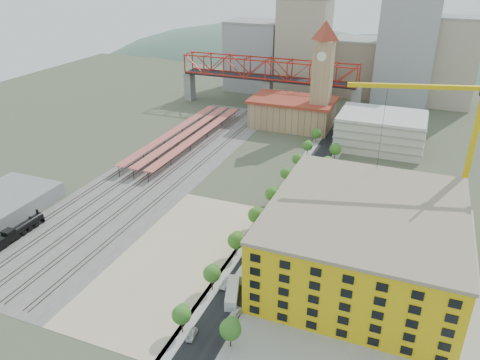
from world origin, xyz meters
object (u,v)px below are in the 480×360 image
at_px(site_trailer_c, 265,241).
at_px(site_trailer_d, 281,216).
at_px(clock_tower, 323,67).
at_px(locomotive, 18,231).
at_px(tower_crane, 463,132).
at_px(site_trailer_b, 247,269).
at_px(car_0, 192,335).
at_px(site_trailer_a, 232,293).
at_px(construction_building, 364,240).

xyz_separation_m(site_trailer_c, site_trailer_d, (0.00, 15.07, -0.05)).
xyz_separation_m(clock_tower, site_trailer_c, (8.00, -97.49, -27.37)).
xyz_separation_m(locomotive, tower_crane, (110.95, 47.63, 28.33)).
bearing_deg(site_trailer_b, car_0, -96.60).
bearing_deg(site_trailer_d, clock_tower, 107.08).
bearing_deg(site_trailer_a, tower_crane, 30.04).
relative_size(construction_building, car_0, 12.57).
height_order(tower_crane, site_trailer_b, tower_crane).
xyz_separation_m(clock_tower, locomotive, (-58.00, -119.20, -26.77)).
relative_size(construction_building, site_trailer_b, 4.99).
distance_m(construction_building, site_trailer_a, 34.32).
relative_size(clock_tower, site_trailer_d, 5.58).
distance_m(construction_building, tower_crane, 40.02).
height_order(clock_tower, car_0, clock_tower).
height_order(construction_building, locomotive, construction_building).
bearing_deg(tower_crane, site_trailer_b, -138.73).
height_order(tower_crane, site_trailer_c, tower_crane).
distance_m(site_trailer_b, car_0, 24.79).
relative_size(construction_building, tower_crane, 1.03).
bearing_deg(car_0, site_trailer_c, 79.45).
bearing_deg(site_trailer_d, site_trailer_c, -78.46).
height_order(site_trailer_d, car_0, site_trailer_d).
height_order(site_trailer_c, site_trailer_d, site_trailer_c).
height_order(site_trailer_b, site_trailer_c, site_trailer_b).
xyz_separation_m(locomotive, site_trailer_a, (66.00, -1.71, -0.54)).
bearing_deg(tower_crane, site_trailer_d, -166.43).
distance_m(locomotive, car_0, 65.12).
xyz_separation_m(site_trailer_d, car_0, (-3.00, -53.20, -0.59)).
bearing_deg(clock_tower, site_trailer_d, -84.46).
xyz_separation_m(tower_crane, car_0, (-47.95, -64.05, -29.56)).
distance_m(locomotive, site_trailer_a, 66.02).
bearing_deg(locomotive, tower_crane, 23.24).
distance_m(site_trailer_a, site_trailer_d, 38.50).
height_order(construction_building, site_trailer_d, construction_building).
bearing_deg(site_trailer_a, car_0, -119.16).
bearing_deg(car_0, tower_crane, 47.13).
distance_m(clock_tower, site_trailer_d, 87.23).
bearing_deg(site_trailer_b, site_trailer_c, 90.35).
bearing_deg(site_trailer_d, site_trailer_a, -78.46).
xyz_separation_m(tower_crane, site_trailer_d, (-44.95, -10.85, -28.98)).
xyz_separation_m(construction_building, site_trailer_a, (-26.00, -20.92, -8.02)).
relative_size(tower_crane, car_0, 12.18).
bearing_deg(car_0, site_trailer_d, 80.72).
distance_m(construction_building, site_trailer_d, 32.42).
bearing_deg(site_trailer_b, site_trailer_a, -89.65).
relative_size(locomotive, car_0, 5.12).
xyz_separation_m(site_trailer_b, car_0, (-3.00, -24.60, -0.70)).
xyz_separation_m(clock_tower, car_0, (5.00, -135.62, -28.01)).
bearing_deg(tower_crane, site_trailer_a, -132.33).
distance_m(tower_crane, site_trailer_a, 72.73).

